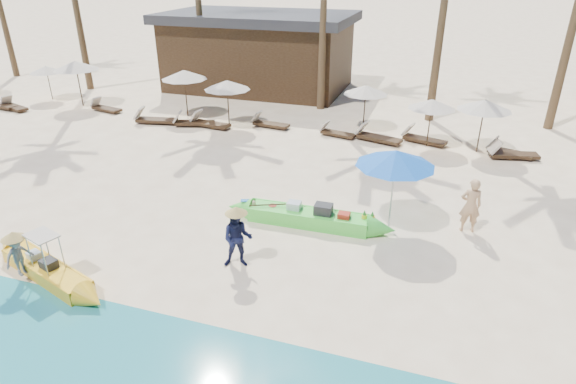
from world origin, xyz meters
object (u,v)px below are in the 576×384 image
(tourist, at_px, (471,205))
(blue_umbrella, at_px, (396,158))
(yellow_canoe, at_px, (47,270))
(green_canoe, at_px, (308,217))

(tourist, height_order, blue_umbrella, blue_umbrella)
(tourist, bearing_deg, yellow_canoe, 19.32)
(green_canoe, height_order, tourist, tourist)
(tourist, xyz_separation_m, blue_umbrella, (-2.15, -0.45, 1.33))
(green_canoe, distance_m, tourist, 4.58)
(green_canoe, relative_size, tourist, 3.47)
(yellow_canoe, relative_size, tourist, 2.92)
(tourist, bearing_deg, green_canoe, 3.21)
(yellow_canoe, height_order, tourist, tourist)
(green_canoe, distance_m, yellow_canoe, 6.99)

